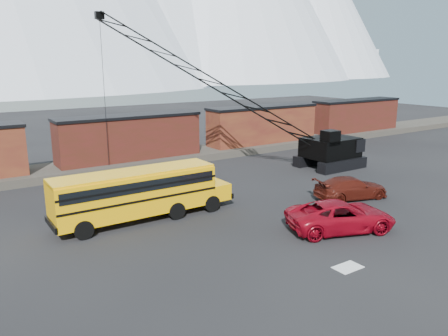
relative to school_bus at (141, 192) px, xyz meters
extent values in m
plane|color=black|center=(5.08, -7.67, -1.79)|extent=(160.00, 160.00, 0.00)
cube|color=#443F38|center=(5.08, 14.33, -1.44)|extent=(120.00, 5.00, 0.70)
cube|color=#491614|center=(5.08, 14.33, 0.91)|extent=(13.50, 2.90, 4.00)
cube|color=black|center=(5.08, 14.33, 2.96)|extent=(13.70, 3.10, 0.25)
cube|color=black|center=(0.88, 14.33, -0.79)|extent=(2.20, 2.40, 0.60)
cube|color=black|center=(9.28, 14.33, -0.79)|extent=(2.20, 2.40, 0.60)
cube|color=#4A1715|center=(21.08, 14.33, 0.91)|extent=(13.50, 2.90, 4.00)
cube|color=black|center=(21.08, 14.33, 2.96)|extent=(13.70, 3.10, 0.25)
cube|color=black|center=(16.88, 14.33, -0.79)|extent=(2.20, 2.40, 0.60)
cube|color=black|center=(25.28, 14.33, -0.79)|extent=(2.20, 2.40, 0.60)
cube|color=#491614|center=(37.08, 14.33, 0.91)|extent=(13.50, 2.90, 4.00)
cube|color=black|center=(37.08, 14.33, 2.96)|extent=(13.70, 3.10, 0.25)
cube|color=black|center=(32.88, 14.33, -0.79)|extent=(2.20, 2.40, 0.60)
cube|color=black|center=(41.28, 14.33, -0.79)|extent=(2.20, 2.40, 0.60)
cube|color=silver|center=(5.58, -11.67, -1.78)|extent=(1.40, 0.90, 0.02)
cube|color=#E29F04|center=(-0.35, 0.00, 0.01)|extent=(10.00, 2.50, 2.50)
cube|color=#E29F04|center=(5.25, 0.00, -0.69)|extent=(1.60, 2.30, 1.10)
cube|color=#E29F04|center=(-0.35, 0.00, 1.31)|extent=(10.00, 2.30, 0.18)
cube|color=black|center=(-0.35, -1.26, 0.71)|extent=(9.60, 0.05, 0.65)
cube|color=black|center=(-0.35, 1.26, 0.71)|extent=(9.60, 0.05, 0.65)
cube|color=black|center=(6.10, 0.00, -0.99)|extent=(0.15, 2.45, 0.35)
cube|color=black|center=(-5.40, 0.00, -0.99)|extent=(0.15, 2.50, 0.35)
cylinder|color=black|center=(-3.95, -1.15, -1.24)|extent=(1.10, 0.35, 1.10)
cylinder|color=black|center=(-3.95, 1.15, -1.24)|extent=(1.10, 0.35, 1.10)
cylinder|color=black|center=(1.85, -1.15, -1.24)|extent=(1.10, 0.35, 1.10)
cylinder|color=black|center=(1.85, 1.15, -1.24)|extent=(1.10, 0.35, 1.10)
cylinder|color=black|center=(4.45, -1.15, -1.24)|extent=(1.10, 0.35, 1.10)
cylinder|color=black|center=(4.45, 1.15, -1.24)|extent=(1.10, 0.35, 1.10)
imported|color=maroon|center=(8.99, -8.14, -0.91)|extent=(6.97, 4.96, 1.76)
imported|color=#43120C|center=(14.35, -4.31, -1.00)|extent=(5.84, 3.49, 1.59)
cube|color=black|center=(20.50, 1.87, -1.29)|extent=(5.50, 1.00, 1.00)
cube|color=black|center=(20.50, 5.07, -1.29)|extent=(5.50, 1.00, 1.00)
cube|color=black|center=(20.50, 3.47, 0.11)|extent=(4.80, 3.60, 1.80)
cube|color=black|center=(22.50, 3.47, 0.31)|extent=(1.20, 3.80, 1.20)
cube|color=black|center=(19.10, 2.27, 1.31)|extent=(1.40, 1.20, 1.30)
cube|color=black|center=(19.10, 1.72, 1.31)|extent=(1.20, 0.06, 0.90)
cube|color=black|center=(2.35, 12.66, 11.58)|extent=(0.70, 0.50, 0.60)
cylinder|color=black|center=(2.35, 12.66, 4.89)|extent=(0.04, 0.04, 13.07)
cube|color=black|center=(2.35, 12.66, -1.44)|extent=(0.25, 0.25, 0.50)
camera|label=1|loc=(-10.07, -24.39, 7.78)|focal=35.00mm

